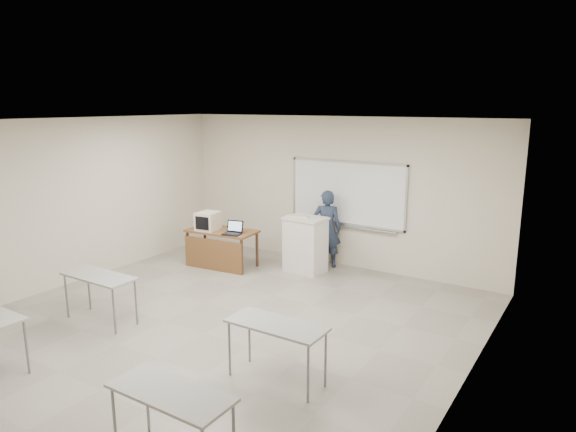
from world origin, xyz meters
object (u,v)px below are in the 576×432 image
Objects in this scene: keyboard at (298,216)px; laptop at (234,231)px; instructor_desk at (219,241)px; mouse at (231,230)px; crt_monitor at (208,221)px; presenter at (327,229)px; whiteboard at (347,194)px; podium at (305,244)px.

laptop is at bearing -164.03° from keyboard.
laptop is at bearing -7.31° from instructor_desk.
laptop is at bearing -17.87° from mouse.
keyboard is (1.70, 0.68, 0.17)m from crt_monitor.
crt_monitor is at bearing 12.24° from presenter.
presenter is (-0.31, -0.25, -0.70)m from whiteboard.
podium reaches higher than mouse.
podium is at bearing 18.66° from laptop.
whiteboard is 5.52× the size of crt_monitor.
keyboard is 0.73m from presenter.
presenter is at bearing -140.63° from whiteboard.
podium is at bearing -0.50° from keyboard.
keyboard reaches higher than instructor_desk.
keyboard is (1.25, 0.51, 0.34)m from mouse.
crt_monitor reaches higher than mouse.
crt_monitor is at bearing -175.12° from keyboard.
whiteboard is 24.63× the size of mouse.
crt_monitor is at bearing -147.58° from whiteboard.
mouse is at bearing -145.25° from whiteboard.
crt_monitor is 0.66m from laptop.
whiteboard is 2.42m from mouse.
podium is at bearing 13.09° from crt_monitor.
instructor_desk is 1.69m from keyboard.
instructor_desk is 1.29× the size of podium.
podium is 2.02m from crt_monitor.
presenter reaches higher than keyboard.
laptop is (0.65, 0.00, -0.12)m from crt_monitor.
presenter reaches higher than laptop.
keyboard reaches higher than laptop.
keyboard is at bearing 13.51° from crt_monitor.
whiteboard is 2.74m from instructor_desk.
crt_monitor is 1.33× the size of laptop.
instructor_desk is (-2.10, -1.48, -0.94)m from whiteboard.
instructor_desk is 0.90× the size of presenter.
laptop reaches higher than instructor_desk.
keyboard is (-0.15, -0.04, 0.56)m from podium.
whiteboard reaches higher than keyboard.
crt_monitor is at bearing 167.65° from laptop.
whiteboard is 1.31m from podium.
laptop is 3.36× the size of mouse.
instructor_desk is at bearing -172.23° from keyboard.
podium is 0.70× the size of presenter.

